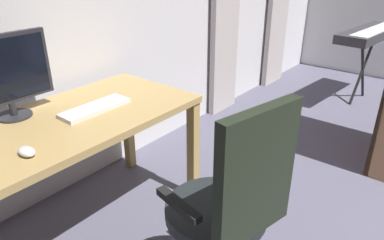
{
  "coord_description": "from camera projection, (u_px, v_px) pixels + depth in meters",
  "views": [
    {
      "loc": [
        2.52,
        -0.97,
        1.54
      ],
      "look_at": [
        1.3,
        -1.95,
        0.8
      ],
      "focal_mm": 33.34,
      "sensor_mm": 36.0,
      "label": 1
    }
  ],
  "objects": [
    {
      "name": "curtain_right_panel",
      "position": [
        226.0,
        0.0,
        3.4
      ],
      "size": [
        0.4,
        0.06,
        2.25
      ],
      "primitive_type": "cube",
      "color": "#B7ADA9",
      "rests_on": "ground"
    },
    {
      "name": "desk",
      "position": [
        66.0,
        136.0,
        1.9
      ],
      "size": [
        1.47,
        0.71,
        0.75
      ],
      "color": "tan",
      "rests_on": "ground"
    },
    {
      "name": "office_chair",
      "position": [
        227.0,
        226.0,
        1.5
      ],
      "size": [
        0.56,
        0.56,
        1.08
      ],
      "rotation": [
        0.0,
        0.0,
        2.93
      ],
      "color": "black",
      "rests_on": "ground"
    },
    {
      "name": "computer_monitor",
      "position": [
        4.0,
        73.0,
        1.8
      ],
      "size": [
        0.48,
        0.18,
        0.44
      ],
      "color": "#232328",
      "rests_on": "desk"
    },
    {
      "name": "computer_keyboard",
      "position": [
        95.0,
        108.0,
        1.97
      ],
      "size": [
        0.4,
        0.13,
        0.02
      ],
      "primitive_type": "cube",
      "color": "silver",
      "rests_on": "desk"
    },
    {
      "name": "computer_mouse",
      "position": [
        27.0,
        152.0,
        1.53
      ],
      "size": [
        0.06,
        0.1,
        0.04
      ],
      "primitive_type": "ellipsoid",
      "color": "silver",
      "rests_on": "desk"
    },
    {
      "name": "piano_keyboard",
      "position": [
        370.0,
        35.0,
        3.79
      ],
      "size": [
        1.14,
        0.42,
        0.82
      ],
      "rotation": [
        0.0,
        0.0,
        -0.09
      ],
      "color": "black",
      "rests_on": "ground"
    }
  ]
}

